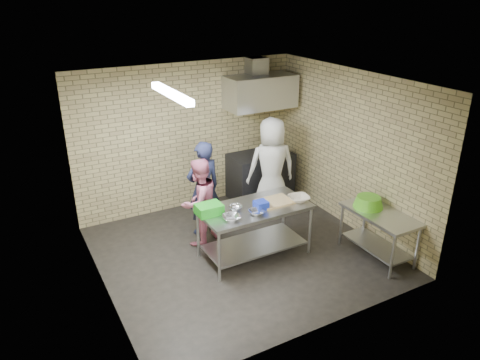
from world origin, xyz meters
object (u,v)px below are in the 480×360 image
at_px(bottle_green, 275,92).
at_px(woman_white, 271,167).
at_px(stove, 260,175).
at_px(green_crate, 209,209).
at_px(woman_pink, 199,202).
at_px(bottle_red, 257,93).
at_px(green_basin, 368,202).
at_px(side_counter, 378,235).
at_px(blue_tub, 261,205).
at_px(prep_table, 254,231).
at_px(man_navy, 203,188).

distance_m(bottle_green, woman_white, 1.57).
xyz_separation_m(stove, bottle_green, (0.45, 0.24, 1.57)).
relative_size(green_crate, woman_pink, 0.26).
height_order(stove, bottle_red, bottle_red).
bearing_deg(green_basin, woman_white, 108.19).
height_order(woman_pink, woman_white, woman_white).
xyz_separation_m(green_basin, woman_pink, (-2.20, 1.45, -0.11)).
distance_m(stove, bottle_green, 1.65).
distance_m(bottle_red, woman_white, 1.46).
relative_size(side_counter, blue_tub, 6.46).
bearing_deg(bottle_red, woman_pink, -144.73).
bearing_deg(prep_table, blue_tub, -63.43).
height_order(side_counter, woman_pink, woman_pink).
distance_m(prep_table, bottle_green, 3.07).
relative_size(bottle_green, woman_white, 0.08).
bearing_deg(bottle_red, side_counter, -82.38).
bearing_deg(green_crate, woman_white, 30.79).
bearing_deg(bottle_green, green_crate, -140.56).
xyz_separation_m(side_counter, man_navy, (-2.02, 1.97, 0.44)).
bearing_deg(green_basin, blue_tub, 159.35).
height_order(blue_tub, man_navy, man_navy).
height_order(green_basin, woman_pink, woman_pink).
relative_size(bottle_red, woman_pink, 0.12).
xyz_separation_m(blue_tub, green_basin, (1.57, -0.59, -0.06)).
xyz_separation_m(green_basin, bottle_red, (-0.38, 2.74, 1.19)).
distance_m(prep_table, woman_pink, 1.00).
bearing_deg(green_basin, stove, 99.76).
height_order(green_crate, blue_tub, green_crate).
xyz_separation_m(green_crate, woman_white, (1.72, 1.02, -0.01)).
bearing_deg(stove, bottle_green, 28.07).
bearing_deg(man_navy, green_basin, 135.02).
height_order(bottle_green, woman_pink, bottle_green).
relative_size(side_counter, bottle_green, 8.00).
distance_m(prep_table, green_basin, 1.81).
xyz_separation_m(woman_pink, woman_white, (1.60, 0.38, 0.18)).
height_order(prep_table, bottle_red, bottle_red).
relative_size(bottle_green, man_navy, 0.09).
distance_m(side_counter, man_navy, 2.86).
distance_m(green_crate, bottle_green, 3.23).
relative_size(stove, green_basin, 2.61).
xyz_separation_m(blue_tub, bottle_red, (1.19, 2.15, 1.13)).
bearing_deg(bottle_red, bottle_green, 0.00).
relative_size(prep_table, stove, 1.39).
bearing_deg(green_basin, bottle_green, 89.58).
relative_size(green_basin, woman_pink, 0.32).
relative_size(blue_tub, green_basin, 0.40).
xyz_separation_m(prep_table, woman_pink, (-0.58, 0.76, 0.31)).
relative_size(stove, man_navy, 0.74).
height_order(green_crate, bottle_red, bottle_red).
xyz_separation_m(blue_tub, woman_white, (0.97, 1.24, 0.00)).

